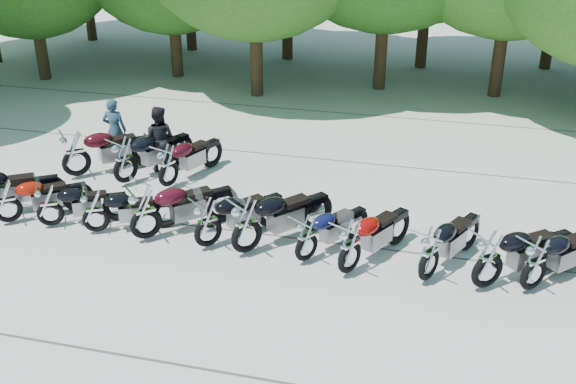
% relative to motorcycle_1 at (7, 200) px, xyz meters
% --- Properties ---
extents(ground, '(90.00, 90.00, 0.00)m').
position_rel_motorcycle_1_xyz_m(ground, '(6.24, -0.57, -0.60)').
color(ground, '#A29D92').
rests_on(ground, ground).
extents(motorcycle_1, '(2.06, 1.85, 1.20)m').
position_rel_motorcycle_1_xyz_m(motorcycle_1, '(0.00, 0.00, 0.00)').
color(motorcycle_1, maroon).
rests_on(motorcycle_1, ground).
extents(motorcycle_2, '(2.09, 1.52, 1.16)m').
position_rel_motorcycle_1_xyz_m(motorcycle_2, '(1.01, 0.08, -0.02)').
color(motorcycle_2, black).
rests_on(motorcycle_2, ground).
extents(motorcycle_3, '(2.12, 1.46, 1.16)m').
position_rel_motorcycle_1_xyz_m(motorcycle_3, '(2.13, 0.08, -0.02)').
color(motorcycle_3, black).
rests_on(motorcycle_3, ground).
extents(motorcycle_4, '(2.30, 2.28, 1.40)m').
position_rel_motorcycle_1_xyz_m(motorcycle_4, '(3.33, 0.05, 0.10)').
color(motorcycle_4, '#370711').
rests_on(motorcycle_4, ground).
extents(motorcycle_5, '(1.97, 2.22, 1.29)m').
position_rel_motorcycle_1_xyz_m(motorcycle_5, '(4.72, 0.07, 0.05)').
color(motorcycle_5, black).
rests_on(motorcycle_5, ground).
extents(motorcycle_6, '(2.22, 2.46, 1.44)m').
position_rel_motorcycle_1_xyz_m(motorcycle_6, '(5.59, 0.02, 0.12)').
color(motorcycle_6, black).
rests_on(motorcycle_6, ground).
extents(motorcycle_7, '(1.67, 2.09, 1.18)m').
position_rel_motorcycle_1_xyz_m(motorcycle_7, '(6.85, 0.02, -0.01)').
color(motorcycle_7, '#0C0F35').
rests_on(motorcycle_7, ground).
extents(motorcycle_8, '(1.72, 2.39, 1.31)m').
position_rel_motorcycle_1_xyz_m(motorcycle_8, '(7.77, -0.22, 0.06)').
color(motorcycle_8, '#7F0704').
rests_on(motorcycle_8, ground).
extents(motorcycle_9, '(1.66, 2.38, 1.31)m').
position_rel_motorcycle_1_xyz_m(motorcycle_9, '(9.29, -0.10, 0.05)').
color(motorcycle_9, black).
rests_on(motorcycle_9, ground).
extents(motorcycle_10, '(2.38, 2.15, 1.40)m').
position_rel_motorcycle_1_xyz_m(motorcycle_10, '(10.37, -0.12, 0.10)').
color(motorcycle_10, black).
rests_on(motorcycle_10, ground).
extents(motorcycle_11, '(2.10, 2.14, 1.30)m').
position_rel_motorcycle_1_xyz_m(motorcycle_11, '(11.22, 0.03, 0.05)').
color(motorcycle_11, black).
rests_on(motorcycle_11, ground).
extents(motorcycle_14, '(2.45, 2.29, 1.46)m').
position_rel_motorcycle_1_xyz_m(motorcycle_14, '(0.19, 2.64, 0.13)').
color(motorcycle_14, '#33070D').
rests_on(motorcycle_14, ground).
extents(motorcycle_15, '(1.81, 2.58, 1.42)m').
position_rel_motorcycle_1_xyz_m(motorcycle_15, '(1.60, 2.59, 0.11)').
color(motorcycle_15, black).
rests_on(motorcycle_15, ground).
extents(motorcycle_16, '(1.47, 2.40, 1.30)m').
position_rel_motorcycle_1_xyz_m(motorcycle_16, '(2.72, 2.66, 0.05)').
color(motorcycle_16, '#33070F').
rests_on(motorcycle_16, ground).
extents(rider_0, '(0.69, 0.49, 1.77)m').
position_rel_motorcycle_1_xyz_m(rider_0, '(0.63, 4.00, 0.28)').
color(rider_0, '#233A49').
rests_on(rider_0, ground).
extents(rider_1, '(0.91, 0.73, 1.77)m').
position_rel_motorcycle_1_xyz_m(rider_1, '(2.06, 3.68, 0.28)').
color(rider_1, black).
rests_on(rider_1, ground).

